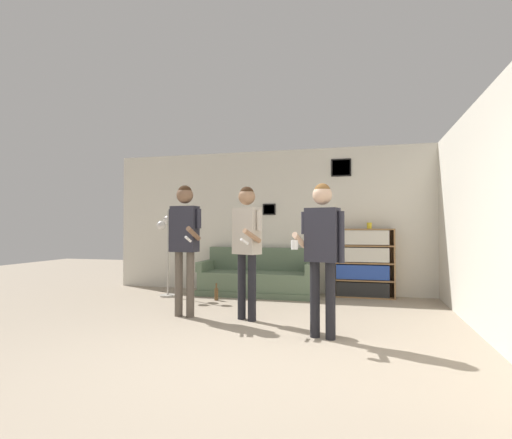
% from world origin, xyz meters
% --- Properties ---
extents(ground_plane, '(20.00, 20.00, 0.00)m').
position_xyz_m(ground_plane, '(0.00, 0.00, 0.00)').
color(ground_plane, gray).
extents(wall_back, '(7.37, 0.08, 2.70)m').
position_xyz_m(wall_back, '(0.00, 4.21, 1.35)').
color(wall_back, silver).
rests_on(wall_back, ground_plane).
extents(wall_right, '(0.06, 6.58, 2.70)m').
position_xyz_m(wall_right, '(2.52, 2.09, 1.35)').
color(wall_right, silver).
rests_on(wall_right, ground_plane).
extents(couch, '(2.09, 0.80, 0.84)m').
position_xyz_m(couch, '(-0.65, 3.79, 0.28)').
color(couch, '#5B7056').
rests_on(couch, ground_plane).
extents(bookshelf, '(1.09, 0.30, 1.20)m').
position_xyz_m(bookshelf, '(1.21, 3.99, 0.60)').
color(bookshelf, olive).
rests_on(bookshelf, ground_plane).
extents(floor_lamp, '(0.37, 0.40, 1.54)m').
position_xyz_m(floor_lamp, '(-2.14, 3.20, 1.11)').
color(floor_lamp, '#ADA89E').
rests_on(floor_lamp, ground_plane).
extents(person_player_foreground_left, '(0.50, 0.50, 1.81)m').
position_xyz_m(person_player_foreground_left, '(-1.17, 1.80, 1.13)').
color(person_player_foreground_left, brown).
rests_on(person_player_foreground_left, ground_plane).
extents(person_player_foreground_center, '(0.46, 0.59, 1.77)m').
position_xyz_m(person_player_foreground_center, '(-0.28, 1.82, 1.10)').
color(person_player_foreground_center, black).
rests_on(person_player_foreground_center, ground_plane).
extents(person_watcher_holding_cup, '(0.56, 0.40, 1.72)m').
position_xyz_m(person_watcher_holding_cup, '(0.77, 1.20, 1.06)').
color(person_watcher_holding_cup, black).
rests_on(person_watcher_holding_cup, ground_plane).
extents(bottle_on_floor, '(0.07, 0.07, 0.29)m').
position_xyz_m(bottle_on_floor, '(-1.17, 3.06, 0.11)').
color(bottle_on_floor, brown).
rests_on(bottle_on_floor, ground_plane).
extents(drinking_cup, '(0.08, 0.08, 0.11)m').
position_xyz_m(drinking_cup, '(1.33, 3.99, 1.26)').
color(drinking_cup, yellow).
rests_on(drinking_cup, bookshelf).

